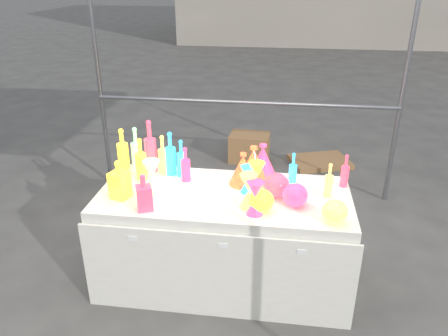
# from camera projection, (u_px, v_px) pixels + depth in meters

# --- Properties ---
(ground) EXTENTS (80.00, 80.00, 0.00)m
(ground) POSITION_uv_depth(u_px,v_px,m) (224.00, 278.00, 3.43)
(ground) COLOR #63605B
(ground) RESTS_ON ground
(display_table) EXTENTS (1.84, 0.83, 0.75)m
(display_table) POSITION_uv_depth(u_px,v_px,m) (224.00, 238.00, 3.27)
(display_table) COLOR white
(display_table) RESTS_ON ground
(cardboard_box_closed) EXTENTS (0.50, 0.38, 0.35)m
(cardboard_box_closed) POSITION_uv_depth(u_px,v_px,m) (249.00, 148.00, 5.45)
(cardboard_box_closed) COLOR #9A6F45
(cardboard_box_closed) RESTS_ON ground
(cardboard_box_flat) EXTENTS (0.82, 0.69, 0.06)m
(cardboard_box_flat) POSITION_uv_depth(u_px,v_px,m) (320.00, 162.00, 5.41)
(cardboard_box_flat) COLOR #9A6F45
(cardboard_box_flat) RESTS_ON ground
(bottle_0) EXTENTS (0.11, 0.11, 0.34)m
(bottle_0) POSITION_uv_depth(u_px,v_px,m) (123.00, 149.00, 3.44)
(bottle_0) COLOR red
(bottle_0) RESTS_ON display_table
(bottle_1) EXTENTS (0.11, 0.11, 0.35)m
(bottle_1) POSITION_uv_depth(u_px,v_px,m) (170.00, 153.00, 3.34)
(bottle_1) COLOR #1A9129
(bottle_1) RESTS_ON display_table
(bottle_2) EXTENTS (0.11, 0.11, 0.42)m
(bottle_2) POSITION_uv_depth(u_px,v_px,m) (150.00, 146.00, 3.38)
(bottle_2) COLOR #F05619
(bottle_2) RESTS_ON display_table
(bottle_3) EXTENTS (0.08, 0.08, 0.27)m
(bottle_3) POSITION_uv_depth(u_px,v_px,m) (186.00, 164.00, 3.25)
(bottle_3) COLOR blue
(bottle_3) RESTS_ON display_table
(bottle_4) EXTENTS (0.08, 0.08, 0.32)m
(bottle_4) POSITION_uv_depth(u_px,v_px,m) (163.00, 155.00, 3.35)
(bottle_4) COLOR #13766A
(bottle_4) RESTS_ON display_table
(bottle_5) EXTENTS (0.10, 0.10, 0.36)m
(bottle_5) POSITION_uv_depth(u_px,v_px,m) (136.00, 149.00, 3.40)
(bottle_5) COLOR #D72BB7
(bottle_5) RESTS_ON display_table
(bottle_6) EXTENTS (0.09, 0.09, 0.33)m
(bottle_6) POSITION_uv_depth(u_px,v_px,m) (141.00, 159.00, 3.27)
(bottle_6) COLOR red
(bottle_6) RESTS_ON display_table
(bottle_7) EXTENTS (0.08, 0.08, 0.30)m
(bottle_7) POSITION_uv_depth(u_px,v_px,m) (181.00, 158.00, 3.32)
(bottle_7) COLOR #1A9129
(bottle_7) RESTS_ON display_table
(decanter_0) EXTENTS (0.15, 0.15, 0.28)m
(decanter_0) POSITION_uv_depth(u_px,v_px,m) (119.00, 179.00, 3.01)
(decanter_0) COLOR red
(decanter_0) RESTS_ON display_table
(decanter_1) EXTENTS (0.13, 0.13, 0.26)m
(decanter_1) POSITION_uv_depth(u_px,v_px,m) (144.00, 192.00, 2.86)
(decanter_1) COLOR #F05619
(decanter_1) RESTS_ON display_table
(hourglass_1) EXTENTS (0.12, 0.12, 0.23)m
(hourglass_1) POSITION_uv_depth(u_px,v_px,m) (255.00, 198.00, 2.81)
(hourglass_1) COLOR blue
(hourglass_1) RESTS_ON display_table
(hourglass_2) EXTENTS (0.13, 0.13, 0.24)m
(hourglass_2) POSITION_uv_depth(u_px,v_px,m) (248.00, 191.00, 2.89)
(hourglass_2) COLOR #13766A
(hourglass_2) RESTS_ON display_table
(hourglass_3) EXTENTS (0.16, 0.16, 0.25)m
(hourglass_3) POSITION_uv_depth(u_px,v_px,m) (152.00, 177.00, 3.08)
(hourglass_3) COLOR #D72BB7
(hourglass_3) RESTS_ON display_table
(hourglass_4) EXTENTS (0.15, 0.15, 0.23)m
(hourglass_4) POSITION_uv_depth(u_px,v_px,m) (256.00, 178.00, 3.08)
(hourglass_4) COLOR red
(hourglass_4) RESTS_ON display_table
(hourglass_5) EXTENTS (0.11, 0.11, 0.20)m
(hourglass_5) POSITION_uv_depth(u_px,v_px,m) (247.00, 179.00, 3.10)
(hourglass_5) COLOR #1A9129
(hourglass_5) RESTS_ON display_table
(globe_0) EXTENTS (0.21, 0.21, 0.14)m
(globe_0) POSITION_uv_depth(u_px,v_px,m) (261.00, 202.00, 2.87)
(globe_0) COLOR red
(globe_0) RESTS_ON display_table
(globe_1) EXTENTS (0.18, 0.18, 0.13)m
(globe_1) POSITION_uv_depth(u_px,v_px,m) (335.00, 213.00, 2.74)
(globe_1) COLOR #13766A
(globe_1) RESTS_ON display_table
(globe_2) EXTENTS (0.24, 0.24, 0.15)m
(globe_2) POSITION_uv_depth(u_px,v_px,m) (276.00, 186.00, 3.06)
(globe_2) COLOR #F05619
(globe_2) RESTS_ON display_table
(globe_3) EXTENTS (0.22, 0.22, 0.14)m
(globe_3) POSITION_uv_depth(u_px,v_px,m) (295.00, 196.00, 2.93)
(globe_3) COLOR blue
(globe_3) RESTS_ON display_table
(lampshade_0) EXTENTS (0.24, 0.24, 0.25)m
(lampshade_0) POSITION_uv_depth(u_px,v_px,m) (243.00, 169.00, 3.21)
(lampshade_0) COLOR yellow
(lampshade_0) RESTS_ON display_table
(lampshade_1) EXTENTS (0.32, 0.32, 0.29)m
(lampshade_1) POSITION_uv_depth(u_px,v_px,m) (253.00, 164.00, 3.23)
(lampshade_1) COLOR yellow
(lampshade_1) RESTS_ON display_table
(lampshade_2) EXTENTS (0.31, 0.31, 0.28)m
(lampshade_2) POSITION_uv_depth(u_px,v_px,m) (263.00, 162.00, 3.28)
(lampshade_2) COLOR blue
(lampshade_2) RESTS_ON display_table
(bottle_8) EXTENTS (0.08, 0.08, 0.27)m
(bottle_8) POSITION_uv_depth(u_px,v_px,m) (293.00, 170.00, 3.17)
(bottle_8) COLOR #1A9129
(bottle_8) RESTS_ON display_table
(bottle_9) EXTENTS (0.07, 0.07, 0.25)m
(bottle_9) POSITION_uv_depth(u_px,v_px,m) (345.00, 171.00, 3.17)
(bottle_9) COLOR #F05619
(bottle_9) RESTS_ON display_table
(bottle_11) EXTENTS (0.07, 0.07, 0.26)m
(bottle_11) POSITION_uv_depth(u_px,v_px,m) (329.00, 180.00, 3.02)
(bottle_11) COLOR #13766A
(bottle_11) RESTS_ON display_table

